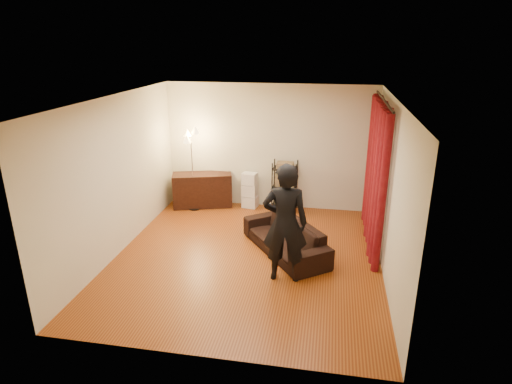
% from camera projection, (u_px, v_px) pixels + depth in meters
% --- Properties ---
extents(floor, '(5.00, 5.00, 0.00)m').
position_uv_depth(floor, '(247.00, 257.00, 7.38)').
color(floor, brown).
rests_on(floor, ground).
extents(ceiling, '(5.00, 5.00, 0.00)m').
position_uv_depth(ceiling, '(246.00, 99.00, 6.47)').
color(ceiling, white).
rests_on(ceiling, ground).
extents(wall_back, '(5.00, 0.00, 5.00)m').
position_uv_depth(wall_back, '(269.00, 147.00, 9.24)').
color(wall_back, beige).
rests_on(wall_back, ground).
extents(wall_front, '(5.00, 0.00, 5.00)m').
position_uv_depth(wall_front, '(201.00, 256.00, 4.61)').
color(wall_front, beige).
rests_on(wall_front, ground).
extents(wall_left, '(0.00, 5.00, 5.00)m').
position_uv_depth(wall_left, '(118.00, 176.00, 7.30)').
color(wall_left, beige).
rests_on(wall_left, ground).
extents(wall_right, '(0.00, 5.00, 5.00)m').
position_uv_depth(wall_right, '(390.00, 192.00, 6.55)').
color(wall_right, beige).
rests_on(wall_right, ground).
extents(curtain_rod, '(0.04, 2.65, 0.04)m').
position_uv_depth(curtain_rod, '(384.00, 100.00, 7.20)').
color(curtain_rod, black).
rests_on(curtain_rod, wall_right).
extents(curtain, '(0.22, 2.65, 2.55)m').
position_uv_depth(curtain, '(376.00, 174.00, 7.64)').
color(curtain, maroon).
rests_on(curtain, ground).
extents(sofa, '(1.73, 1.97, 0.56)m').
position_uv_depth(sofa, '(285.00, 237.00, 7.49)').
color(sofa, black).
rests_on(sofa, ground).
extents(person, '(0.72, 0.50, 1.88)m').
position_uv_depth(person, '(285.00, 223.00, 6.43)').
color(person, black).
rests_on(person, ground).
extents(media_cabinet, '(1.38, 0.83, 0.75)m').
position_uv_depth(media_cabinet, '(203.00, 190.00, 9.55)').
color(media_cabinet, black).
rests_on(media_cabinet, ground).
extents(storage_boxes, '(0.36, 0.31, 0.80)m').
position_uv_depth(storage_boxes, '(250.00, 190.00, 9.45)').
color(storage_boxes, beige).
rests_on(storage_boxes, ground).
extents(wire_shelf, '(0.55, 0.41, 1.11)m').
position_uv_depth(wire_shelf, '(285.00, 186.00, 9.24)').
color(wire_shelf, black).
rests_on(wire_shelf, ground).
extents(floor_lamp, '(0.38, 0.38, 1.78)m').
position_uv_depth(floor_lamp, '(192.00, 170.00, 9.20)').
color(floor_lamp, silver).
rests_on(floor_lamp, ground).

